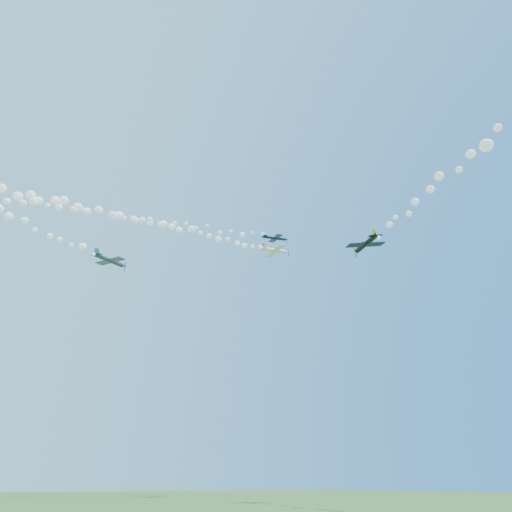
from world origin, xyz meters
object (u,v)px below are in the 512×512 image
plane_navy (275,238)px  plane_black (366,244)px  plane_white (275,250)px  plane_grey (110,260)px

plane_navy → plane_black: 32.44m
plane_white → plane_navy: size_ratio=1.28×
plane_white → plane_navy: bearing=-117.3°
plane_white → plane_grey: (-37.26, 5.28, -10.38)m
plane_white → plane_black: (-7.79, -36.82, -18.73)m
plane_navy → plane_grey: (-31.59, 14.02, -7.75)m
plane_white → plane_black: 42.04m
plane_white → plane_grey: size_ratio=1.00×
plane_navy → plane_black: bearing=-79.4°
plane_white → plane_grey: bearing=177.6°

